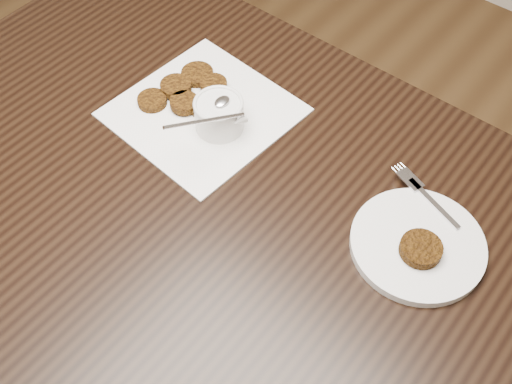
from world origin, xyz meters
TOP-DOWN VIEW (x-y plane):
  - table at (0.04, 0.12)m, footprint 1.41×0.91m
  - napkin at (-0.13, 0.26)m, footprint 0.32×0.32m
  - sauce_ramekin at (-0.08, 0.25)m, footprint 0.16×0.16m
  - patty_cluster at (-0.18, 0.27)m, footprint 0.24×0.24m
  - plate_with_patty at (0.34, 0.25)m, footprint 0.28×0.28m

SIDE VIEW (x-z plane):
  - table at x=0.04m, z-range 0.00..0.75m
  - napkin at x=-0.13m, z-range 0.75..0.75m
  - patty_cluster at x=-0.18m, z-range 0.75..0.77m
  - plate_with_patty at x=0.34m, z-range 0.75..0.78m
  - sauce_ramekin at x=-0.08m, z-range 0.75..0.88m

